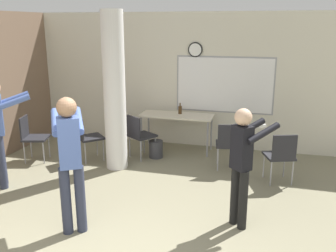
# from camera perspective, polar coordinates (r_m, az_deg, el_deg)

# --- Properties ---
(wall_back) EXTENTS (8.00, 0.15, 2.80)m
(wall_back) POSITION_cam_1_polar(r_m,az_deg,el_deg) (7.95, 4.07, 6.89)
(wall_back) COLOR beige
(wall_back) RESTS_ON ground_plane
(support_pillar) EXTENTS (0.39, 0.39, 2.80)m
(support_pillar) POSITION_cam_1_polar(r_m,az_deg,el_deg) (6.66, -8.16, 5.12)
(support_pillar) COLOR white
(support_pillar) RESTS_ON ground_plane
(folding_table) EXTENTS (1.49, 0.60, 0.76)m
(folding_table) POSITION_cam_1_polar(r_m,az_deg,el_deg) (7.67, 1.33, 1.27)
(folding_table) COLOR beige
(folding_table) RESTS_ON ground_plane
(bottle_on_table) EXTENTS (0.07, 0.07, 0.23)m
(bottle_on_table) POSITION_cam_1_polar(r_m,az_deg,el_deg) (7.73, 1.85, 2.51)
(bottle_on_table) COLOR #4C3319
(bottle_on_table) RESTS_ON folding_table
(waste_bin) EXTENTS (0.27, 0.27, 0.34)m
(waste_bin) POSITION_cam_1_polar(r_m,az_deg,el_deg) (7.40, -1.85, -3.53)
(waste_bin) COLOR #38383D
(waste_bin) RESTS_ON ground_plane
(chair_table_right) EXTENTS (0.50, 0.50, 0.87)m
(chair_table_right) POSITION_cam_1_polar(r_m,az_deg,el_deg) (6.79, 9.20, -2.48)
(chair_table_right) COLOR #232328
(chair_table_right) RESTS_ON ground_plane
(chair_by_left_wall) EXTENTS (0.54, 0.54, 0.87)m
(chair_by_left_wall) POSITION_cam_1_polar(r_m,az_deg,el_deg) (7.60, -20.04, -1.30)
(chair_by_left_wall) COLOR #232328
(chair_by_left_wall) RESTS_ON ground_plane
(chair_near_pillar) EXTENTS (0.62, 0.62, 0.87)m
(chair_near_pillar) POSITION_cam_1_polar(r_m,az_deg,el_deg) (7.31, -12.25, -1.34)
(chair_near_pillar) COLOR #232328
(chair_near_pillar) RESTS_ON ground_plane
(chair_mid_room) EXTENTS (0.56, 0.56, 0.87)m
(chair_mid_room) POSITION_cam_1_polar(r_m,az_deg,el_deg) (6.39, 16.80, -4.10)
(chair_mid_room) COLOR #232328
(chair_mid_room) RESTS_ON ground_plane
(chair_table_left) EXTENTS (0.61, 0.61, 0.87)m
(chair_table_left) POSITION_cam_1_polar(r_m,az_deg,el_deg) (7.27, -4.39, -1.12)
(chair_table_left) COLOR #232328
(chair_table_left) RESTS_ON ground_plane
(person_playing_side) EXTENTS (0.60, 0.62, 1.58)m
(person_playing_side) POSITION_cam_1_polar(r_m,az_deg,el_deg) (4.80, 11.30, -4.91)
(person_playing_side) COLOR black
(person_playing_side) RESTS_ON ground_plane
(person_playing_front) EXTENTS (0.61, 0.70, 1.74)m
(person_playing_front) POSITION_cam_1_polar(r_m,az_deg,el_deg) (4.70, -14.73, -4.30)
(person_playing_front) COLOR #2D3347
(person_playing_front) RESTS_ON ground_plane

